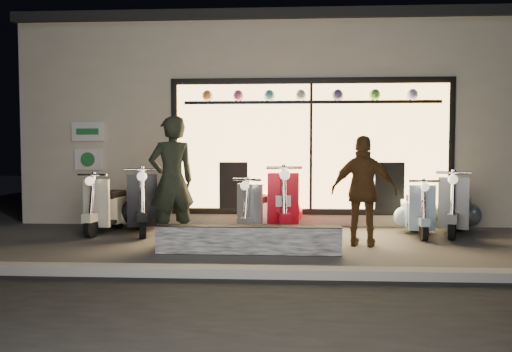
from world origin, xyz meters
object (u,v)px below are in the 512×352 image
Objects in this scene: man at (172,181)px; graffiti_barrier at (249,240)px; scooter_silver at (261,212)px; woman at (364,191)px; scooter_red at (279,207)px.

graffiti_barrier is at bearing 122.33° from man.
scooter_silver is at bearing -174.85° from man.
graffiti_barrier is 1.58m from man.
scooter_silver reaches higher than graffiti_barrier.
graffiti_barrier is 1.94× the size of scooter_silver.
graffiti_barrier is at bearing 34.33° from woman.
graffiti_barrier is at bearing -74.49° from scooter_silver.
woman is (1.73, 0.64, 0.65)m from graffiti_barrier.
man reaches higher than woman.
man is 2.98m from woman.
woman is at bearing -11.89° from scooter_silver.
scooter_silver is 0.83× the size of scooter_red.
scooter_red is 0.96× the size of woman.
scooter_silver is at bearing 86.23° from graffiti_barrier.
scooter_red reaches higher than scooter_silver.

